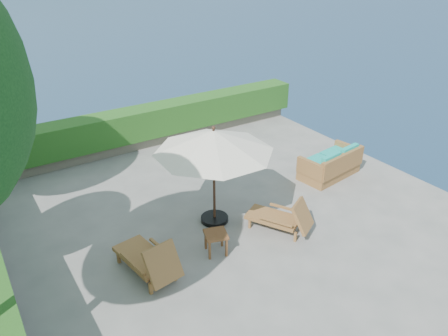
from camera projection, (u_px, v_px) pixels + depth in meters
ground at (231, 221)px, 11.13m from camera, size 12.00×12.00×0.00m
foundation at (231, 269)px, 11.84m from camera, size 12.00×12.00×3.00m
ocean at (230, 308)px, 12.50m from camera, size 600.00×600.00×0.00m
planter_wall_far at (142, 141)px, 15.23m from camera, size 12.00×0.60×0.36m
hedge_far at (141, 123)px, 14.92m from camera, size 12.40×0.90×1.00m
patio_umbrella at (214, 142)px, 10.16m from camera, size 3.82×3.82×2.59m
lounge_left at (149, 259)px, 9.14m from camera, size 0.96×1.82×1.00m
lounge_right at (282, 217)px, 10.60m from camera, size 1.35×1.71×0.92m
side_table at (216, 237)px, 9.81m from camera, size 0.62×0.62×0.53m
wicker_loveseat at (331, 165)px, 13.13m from camera, size 2.06×1.25×0.95m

